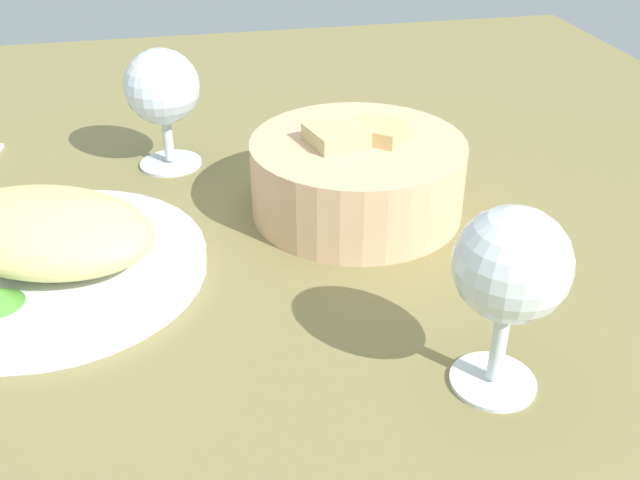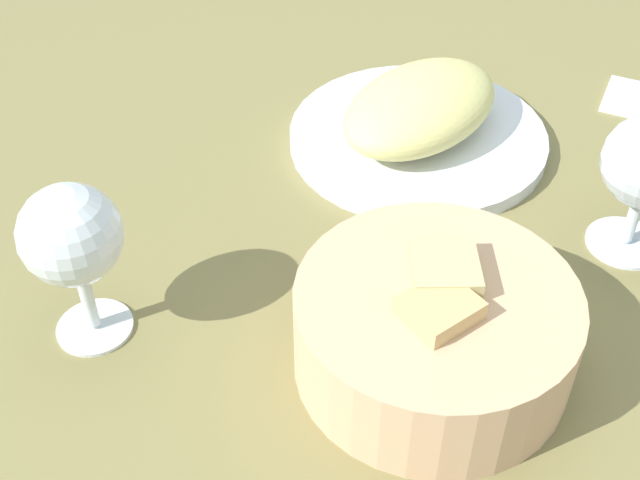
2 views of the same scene
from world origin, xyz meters
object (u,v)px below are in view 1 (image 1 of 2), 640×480
bread_basket (357,175)px  wine_glass_far (162,91)px  plate (55,267)px  wine_glass_near (511,272)px

bread_basket → wine_glass_far: bearing=140.8°
wine_glass_far → bread_basket: bearing=-39.2°
plate → wine_glass_far: size_ratio=1.98×
bread_basket → wine_glass_far: (-16.74, 13.63, 4.38)cm
wine_glass_near → wine_glass_far: (-19.81, 38.40, -0.81)cm
plate → wine_glass_far: bearing=62.8°
bread_basket → wine_glass_near: 25.49cm
bread_basket → plate: bearing=-168.3°
wine_glass_near → wine_glass_far: size_ratio=1.05×
wine_glass_near → wine_glass_far: bearing=117.3°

